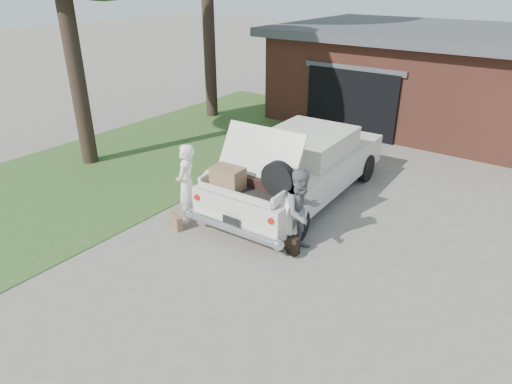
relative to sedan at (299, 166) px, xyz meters
The scene contains 8 objects.
ground 2.96m from the sedan, 82.91° to the right, with size 90.00×90.00×0.00m, color gray.
grass_strip 5.22m from the sedan, behind, with size 6.00×16.00×0.02m, color #2D4C1E.
house 8.79m from the sedan, 81.23° to the left, with size 12.80×7.80×3.30m.
sedan is the anchor object (origin of this frame).
woman_left 2.79m from the sedan, 118.64° to the right, with size 0.65×0.43×1.79m, color white.
woman_right 2.38m from the sedan, 57.79° to the right, with size 0.84×0.65×1.73m, color slate.
suitcase_left 3.21m from the sedan, 114.94° to the right, with size 0.41×0.13×0.31m, color #8B6447.
suitcase_right 2.55m from the sedan, 63.16° to the right, with size 0.49×0.16×0.38m, color black.
Camera 1 is at (4.80, -5.93, 4.96)m, focal length 32.00 mm.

